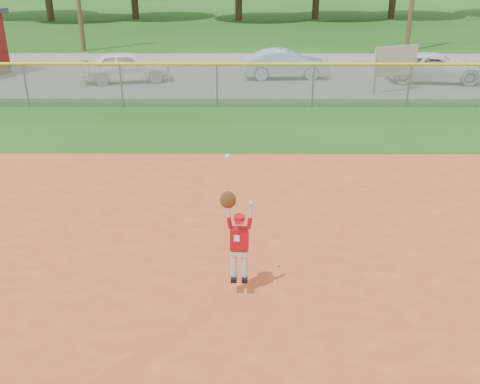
% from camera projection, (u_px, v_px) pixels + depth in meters
% --- Properties ---
extents(ground, '(120.00, 120.00, 0.00)m').
position_uv_depth(ground, '(193.00, 250.00, 9.73)').
color(ground, '#194F12').
rests_on(ground, ground).
extents(clay_infield, '(24.00, 16.00, 0.04)m').
position_uv_depth(clay_infield, '(173.00, 364.00, 6.98)').
color(clay_infield, '#BB4621').
rests_on(clay_infield, ground).
extents(parking_strip, '(44.00, 10.00, 0.03)m').
position_uv_depth(parking_strip, '(223.00, 72.00, 24.34)').
color(parking_strip, slate).
rests_on(parking_strip, ground).
extents(car_white_a, '(3.89, 2.19, 1.25)m').
position_uv_depth(car_white_a, '(126.00, 66.00, 22.29)').
color(car_white_a, white).
rests_on(car_white_a, parking_strip).
extents(car_blue, '(3.71, 1.51, 1.20)m').
position_uv_depth(car_blue, '(286.00, 64.00, 22.93)').
color(car_blue, '#8AAECF').
rests_on(car_blue, parking_strip).
extents(car_white_b, '(4.29, 2.31, 1.14)m').
position_uv_depth(car_white_b, '(436.00, 67.00, 22.36)').
color(car_white_b, white).
rests_on(car_white_b, parking_strip).
extents(sponsor_sign, '(1.85, 0.89, 1.78)m').
position_uv_depth(sponsor_sign, '(396.00, 62.00, 20.33)').
color(sponsor_sign, gray).
rests_on(sponsor_sign, ground).
extents(outfield_fence, '(40.06, 0.10, 1.55)m').
position_uv_depth(outfield_fence, '(217.00, 82.00, 18.51)').
color(outfield_fence, gray).
rests_on(outfield_fence, ground).
extents(ballplayer, '(0.50, 0.22, 2.08)m').
position_uv_depth(ballplayer, '(238.00, 237.00, 8.05)').
color(ballplayer, silver).
rests_on(ballplayer, ground).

